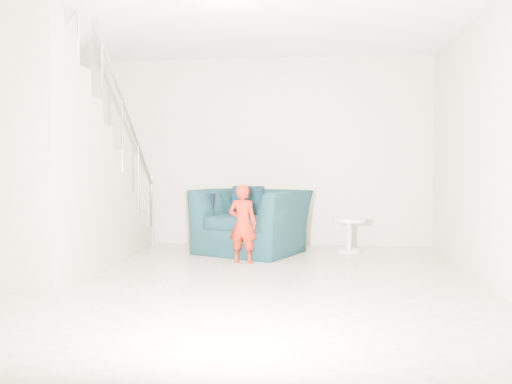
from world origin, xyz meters
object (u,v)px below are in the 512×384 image
armchair (252,221)px  staircase (55,185)px  side_table (349,229)px  toddler (243,224)px

armchair → staircase: staircase is taller
armchair → side_table: size_ratio=2.86×
armchair → staircase: bearing=-120.0°
side_table → armchair: bearing=-171.6°
armchair → staircase: 2.54m
armchair → side_table: armchair is taller
armchair → toddler: (-0.02, -0.77, 0.05)m
side_table → staircase: staircase is taller
toddler → staircase: (-1.98, -0.69, 0.48)m
side_table → staircase: bearing=-153.3°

